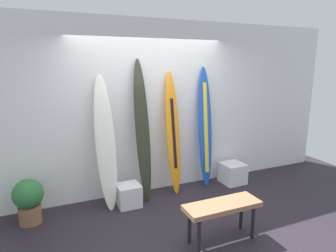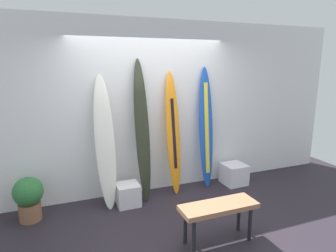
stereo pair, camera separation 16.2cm
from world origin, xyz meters
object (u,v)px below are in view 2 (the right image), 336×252
surfboard_charcoal (142,132)px  display_block_left (128,194)px  surfboard_cobalt (206,128)px  bench (219,209)px  potted_plant (29,197)px  display_block_center (234,174)px  surfboard_ivory (105,142)px  surfboard_sunset (173,134)px

surfboard_charcoal → display_block_left: size_ratio=6.47×
surfboard_charcoal → surfboard_cobalt: size_ratio=1.06×
surfboard_charcoal → bench: surfboard_charcoal is taller
display_block_left → potted_plant: 1.37m
display_block_left → display_block_center: bearing=2.6°
surfboard_ivory → surfboard_sunset: surfboard_sunset is taller
surfboard_charcoal → surfboard_sunset: surfboard_charcoal is taller
surfboard_cobalt → display_block_center: surfboard_cobalt is taller
surfboard_sunset → display_block_center: 1.40m
surfboard_ivory → surfboard_sunset: bearing=3.0°
display_block_left → display_block_center: size_ratio=0.85×
surfboard_charcoal → display_block_center: bearing=-2.2°
display_block_left → bench: (0.79, -1.31, 0.26)m
potted_plant → bench: bearing=-32.2°
surfboard_ivory → surfboard_cobalt: (1.73, 0.10, 0.05)m
display_block_left → potted_plant: potted_plant is taller
surfboard_sunset → surfboard_cobalt: surfboard_cobalt is taller
display_block_left → display_block_center: display_block_center is taller
bench → surfboard_sunset: bearing=88.9°
surfboard_sunset → display_block_center: bearing=-5.3°
surfboard_ivory → surfboard_sunset: (1.11, 0.06, 0.01)m
surfboard_sunset → display_block_left: surfboard_sunset is taller
surfboard_ivory → bench: bearing=-53.2°
surfboard_cobalt → display_block_center: (0.51, -0.15, -0.85)m
surfboard_charcoal → display_block_left: surfboard_charcoal is taller
display_block_left → potted_plant: size_ratio=0.55×
surfboard_sunset → bench: bearing=-91.1°
surfboard_sunset → surfboard_ivory: bearing=-177.0°
surfboard_ivory → potted_plant: (-1.07, -0.09, -0.64)m
surfboard_charcoal → potted_plant: bearing=-176.3°
display_block_left → display_block_center: (1.96, 0.09, 0.02)m
surfboard_ivory → bench: surfboard_ivory is taller
surfboard_sunset → surfboard_cobalt: (0.62, 0.04, 0.04)m
surfboard_ivory → surfboard_charcoal: surfboard_charcoal is taller
surfboard_charcoal → bench: (0.50, -1.46, -0.66)m
surfboard_cobalt → bench: size_ratio=2.19×
surfboard_charcoal → surfboard_ivory: bearing=-178.2°
display_block_center → bench: size_ratio=0.42×
surfboard_ivory → display_block_center: bearing=-1.2°
surfboard_cobalt → display_block_left: 1.70m
surfboard_ivory → surfboard_cobalt: size_ratio=0.95×
surfboard_cobalt → display_block_center: 1.01m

